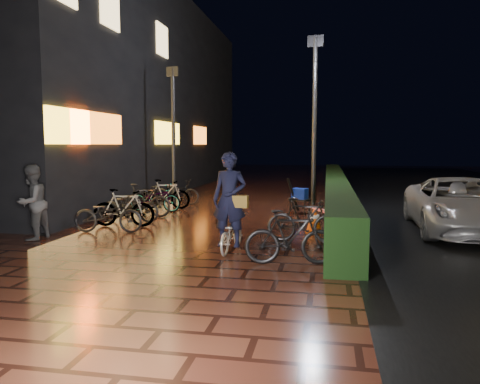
% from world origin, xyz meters
% --- Properties ---
extents(ground, '(80.00, 80.00, 0.00)m').
position_xyz_m(ground, '(0.00, 0.00, 0.00)').
color(ground, '#381911').
rests_on(ground, ground).
extents(hedge, '(0.70, 20.00, 1.00)m').
position_xyz_m(hedge, '(3.30, 8.00, 0.50)').
color(hedge, black).
rests_on(hedge, ground).
extents(bystander_person, '(0.70, 0.87, 1.69)m').
position_xyz_m(bystander_person, '(-3.52, -0.04, 0.85)').
color(bystander_person, '#515153').
rests_on(bystander_person, ground).
extents(van, '(2.36, 4.82, 1.32)m').
position_xyz_m(van, '(6.22, 2.70, 0.67)').
color(van, '#ABAAAF').
rests_on(van, ground).
extents(storefront_block, '(12.09, 22.00, 9.00)m').
position_xyz_m(storefront_block, '(-9.50, 11.50, 4.50)').
color(storefront_block, black).
rests_on(storefront_block, ground).
extents(lamp_post_hedge, '(0.56, 0.18, 5.89)m').
position_xyz_m(lamp_post_hedge, '(2.52, 7.34, 3.24)').
color(lamp_post_hedge, black).
rests_on(lamp_post_hedge, ground).
extents(lamp_post_sf, '(0.46, 0.15, 4.84)m').
position_xyz_m(lamp_post_sf, '(-2.37, 6.50, 2.66)').
color(lamp_post_sf, black).
rests_on(lamp_post_sf, ground).
extents(cyclist, '(0.74, 1.43, 2.00)m').
position_xyz_m(cyclist, '(1.10, -0.40, 0.74)').
color(cyclist, silver).
rests_on(cyclist, ground).
extents(traffic_barrier, '(0.92, 1.57, 0.65)m').
position_xyz_m(traffic_barrier, '(2.93, 1.44, 0.32)').
color(traffic_barrier, orange).
rests_on(traffic_barrier, ground).
extents(cart_assembly, '(0.77, 0.66, 1.12)m').
position_xyz_m(cart_assembly, '(2.15, 5.12, 0.58)').
color(cart_assembly, black).
rests_on(cart_assembly, ground).
extents(parked_bikes_storefront, '(1.89, 6.17, 0.99)m').
position_xyz_m(parked_bikes_storefront, '(-2.32, 3.69, 0.46)').
color(parked_bikes_storefront, black).
rests_on(parked_bikes_storefront, ground).
extents(parked_bikes_hedge, '(1.83, 2.58, 0.99)m').
position_xyz_m(parked_bikes_hedge, '(2.44, -0.20, 0.49)').
color(parked_bikes_hedge, black).
rests_on(parked_bikes_hedge, ground).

